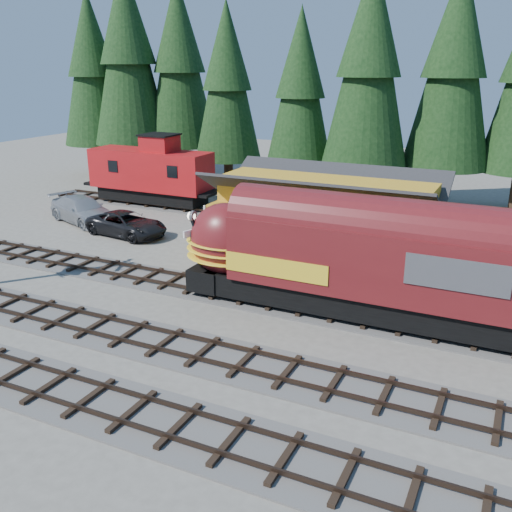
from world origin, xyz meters
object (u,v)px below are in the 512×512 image
at_px(depot, 324,213).
at_px(pickup_truck_a, 127,224).
at_px(caboose, 151,173).
at_px(locomotive, 336,262).
at_px(pickup_truck_b, 83,210).

distance_m(depot, pickup_truck_a, 13.72).
bearing_deg(depot, caboose, 156.35).
bearing_deg(depot, pickup_truck_a, -178.00).
height_order(caboose, pickup_truck_a, caboose).
bearing_deg(locomotive, depot, 113.29).
xyz_separation_m(pickup_truck_a, pickup_truck_b, (-4.95, 1.33, 0.12)).
relative_size(depot, caboose, 1.26).
relative_size(depot, pickup_truck_b, 2.04).
height_order(locomotive, caboose, caboose).
height_order(depot, caboose, caboose).
distance_m(locomotive, pickup_truck_a, 17.50).
height_order(locomotive, pickup_truck_b, locomotive).
height_order(depot, pickup_truck_b, depot).
distance_m(locomotive, pickup_truck_b, 22.58).
xyz_separation_m(locomotive, caboose, (-19.93, 14.00, 0.11)).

